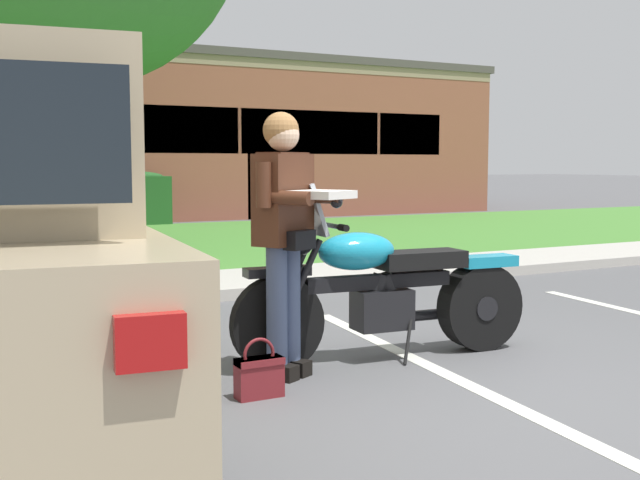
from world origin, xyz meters
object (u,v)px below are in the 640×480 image
(motorcycle, at_px, (394,290))
(brick_building, at_px, (32,139))
(rider_person, at_px, (286,222))
(handbag, at_px, (259,373))
(hedge_center_left, at_px, (104,197))

(motorcycle, relative_size, brick_building, 0.10)
(rider_person, xyz_separation_m, handbag, (-0.34, -0.33, -0.86))
(brick_building, bearing_deg, handbag, -94.41)
(rider_person, bearing_deg, hedge_center_left, 82.40)
(rider_person, distance_m, brick_building, 19.00)
(motorcycle, bearing_deg, brick_building, 89.21)
(rider_person, xyz_separation_m, hedge_center_left, (1.66, 12.47, -0.36))
(rider_person, distance_m, handbag, 0.98)
(motorcycle, relative_size, handbag, 6.23)
(brick_building, bearing_deg, hedge_center_left, -85.43)
(hedge_center_left, bearing_deg, rider_person, -97.60)
(handbag, bearing_deg, rider_person, 44.56)
(rider_person, bearing_deg, brick_building, 86.54)
(handbag, relative_size, brick_building, 0.02)
(rider_person, bearing_deg, motorcycle, 5.14)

